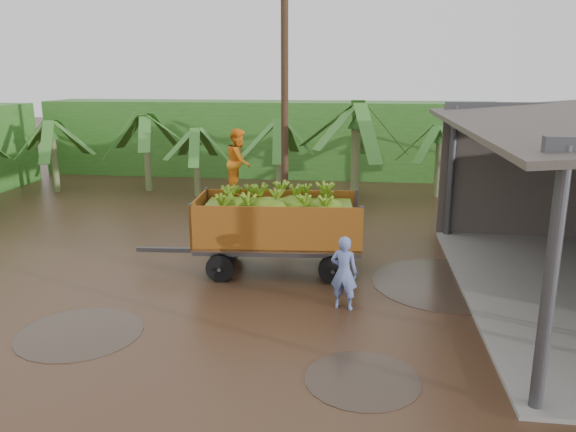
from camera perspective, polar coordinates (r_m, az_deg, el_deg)
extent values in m
plane|color=black|center=(12.83, -4.80, -8.30)|extent=(100.00, 100.00, 0.00)
cube|color=#2D661E|center=(28.12, -1.97, 7.91)|extent=(22.00, 3.00, 3.60)
cube|color=#47474C|center=(14.83, -12.09, -3.38)|extent=(1.64, 0.23, 0.11)
imported|color=orange|center=(14.34, -5.00, 5.52)|extent=(0.64, 0.82, 1.67)
imported|color=#6679BA|center=(12.04, 5.71, -5.75)|extent=(0.66, 0.52, 1.62)
cylinder|color=#47301E|center=(18.46, -0.34, 11.92)|extent=(0.24, 0.24, 8.31)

